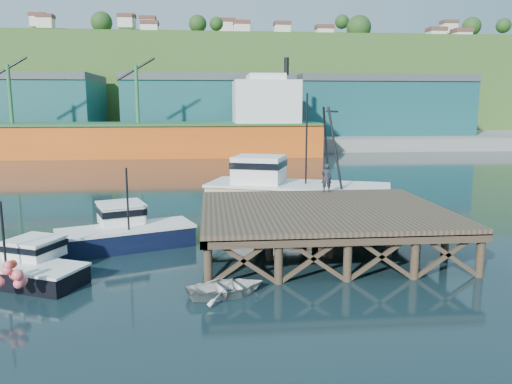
{
  "coord_description": "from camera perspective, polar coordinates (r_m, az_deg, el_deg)",
  "views": [
    {
      "loc": [
        -0.07,
        -23.88,
        7.17
      ],
      "look_at": [
        2.36,
        2.0,
        2.61
      ],
      "focal_mm": 35.0,
      "sensor_mm": 36.0,
      "label": 1
    }
  ],
  "objects": [
    {
      "name": "warehouse_mid",
      "position": [
        88.88,
        -5.37,
        9.48
      ],
      "size": [
        28.0,
        16.0,
        9.0
      ],
      "primitive_type": "cube",
      "color": "#1A5758",
      "rests_on": "far_quay"
    },
    {
      "name": "boat_navy",
      "position": [
        26.35,
        -14.74,
        -4.29
      ],
      "size": [
        7.09,
        4.87,
        4.17
      ],
      "rotation": [
        0.0,
        0.0,
        0.37
      ],
      "color": "black",
      "rests_on": "ground"
    },
    {
      "name": "wharf",
      "position": [
        24.9,
        7.7,
        -2.27
      ],
      "size": [
        12.0,
        10.0,
        2.62
      ],
      "color": "brown",
      "rests_on": "ground"
    },
    {
      "name": "dockworker",
      "position": [
        29.38,
        8.06,
        1.61
      ],
      "size": [
        0.66,
        0.49,
        1.67
      ],
      "primitive_type": "imported",
      "rotation": [
        0.0,
        0.0,
        2.98
      ],
      "color": "#202129",
      "rests_on": "wharf"
    },
    {
      "name": "boat_black",
      "position": [
        22.82,
        -25.17,
        -7.65
      ],
      "size": [
        6.0,
        5.01,
        3.49
      ],
      "rotation": [
        0.0,
        0.0,
        -0.42
      ],
      "color": "black",
      "rests_on": "ground"
    },
    {
      "name": "dinghy",
      "position": [
        19.35,
        -3.43,
        -10.83
      ],
      "size": [
        3.5,
        2.91,
        0.62
      ],
      "primitive_type": "imported",
      "rotation": [
        0.0,
        0.0,
        1.86
      ],
      "color": "silver",
      "rests_on": "ground"
    },
    {
      "name": "trawler",
      "position": [
        33.0,
        4.34,
        0.26
      ],
      "size": [
        12.55,
        7.94,
        7.92
      ],
      "rotation": [
        0.0,
        0.0,
        -0.34
      ],
      "color": "#D1B387",
      "rests_on": "ground"
    },
    {
      "name": "ground",
      "position": [
        24.94,
        -5.0,
        -6.8
      ],
      "size": [
        300.0,
        300.0,
        0.0
      ],
      "primitive_type": "plane",
      "color": "black",
      "rests_on": "ground"
    },
    {
      "name": "far_quay",
      "position": [
        94.08,
        -5.32,
        6.15
      ],
      "size": [
        160.0,
        40.0,
        2.0
      ],
      "primitive_type": "cube",
      "color": "gray",
      "rests_on": "ground"
    },
    {
      "name": "warehouse_left",
      "position": [
        95.5,
        -27.12,
        8.47
      ],
      "size": [
        32.0,
        16.0,
        9.0
      ],
      "primitive_type": "cube",
      "color": "#1A5758",
      "rests_on": "far_quay"
    },
    {
      "name": "hillside",
      "position": [
        123.94,
        -5.42,
        11.68
      ],
      "size": [
        220.0,
        50.0,
        22.0
      ],
      "primitive_type": "cube",
      "color": "#2D511E",
      "rests_on": "ground"
    },
    {
      "name": "warehouse_right",
      "position": [
        93.83,
        13.52,
        9.27
      ],
      "size": [
        30.0,
        16.0,
        9.0
      ],
      "primitive_type": "cube",
      "color": "#1A5758",
      "rests_on": "far_quay"
    },
    {
      "name": "cargo_ship",
      "position": [
        72.47,
        -12.07,
        6.68
      ],
      "size": [
        55.5,
        10.0,
        13.75
      ],
      "color": "#EA5C16",
      "rests_on": "ground"
    }
  ]
}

